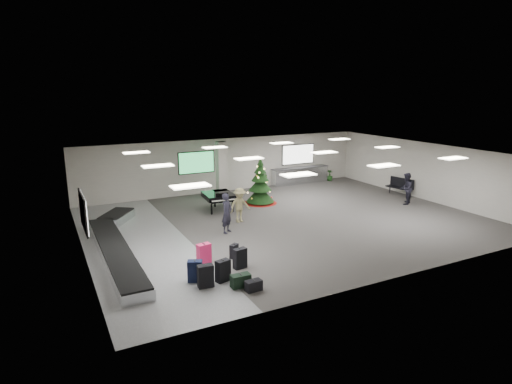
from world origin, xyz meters
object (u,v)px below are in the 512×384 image
traveler_b (240,205)px  traveler_bench (406,189)px  service_counter (300,175)px  bench (401,185)px  traveler_a (227,213)px  potted_plant_right (330,175)px  potted_plant_left (264,181)px  grand_piano (219,196)px  baggage_carousel (116,244)px  pink_suitcase (204,254)px  christmas_tree (260,187)px

traveler_b → traveler_bench: size_ratio=0.95×
service_counter → traveler_b: bearing=-140.7°
bench → traveler_a: bearing=176.6°
traveler_a → potted_plant_right: (10.44, 6.70, -0.50)m
traveler_b → potted_plant_left: bearing=45.5°
service_counter → bench: bearing=-55.7°
grand_piano → traveler_a: size_ratio=1.10×
service_counter → traveler_bench: bearing=-71.9°
baggage_carousel → service_counter: size_ratio=2.40×
pink_suitcase → service_counter: bearing=33.4°
baggage_carousel → traveler_a: traveler_a is taller
pink_suitcase → traveler_bench: (12.55, 2.72, 0.48)m
christmas_tree → traveler_a: 5.13m
christmas_tree → baggage_carousel: bearing=-156.7°
service_counter → traveler_bench: 7.32m
pink_suitcase → grand_piano: grand_piano is taller
potted_plant_left → grand_piano: bearing=-143.2°
grand_piano → potted_plant_right: size_ratio=2.57×
service_counter → potted_plant_right: 2.28m
potted_plant_left → christmas_tree: bearing=-121.4°
baggage_carousel → traveler_bench: size_ratio=5.65×
potted_plant_left → traveler_b: bearing=-127.4°
traveler_a → potted_plant_left: size_ratio=1.93×
baggage_carousel → pink_suitcase: size_ratio=12.48×
service_counter → potted_plant_right: bearing=-4.8°
traveler_a → traveler_bench: size_ratio=1.02×
pink_suitcase → traveler_b: traveler_b is taller
potted_plant_left → bench: bearing=-38.6°
traveler_b → baggage_carousel: bearing=-177.7°
christmas_tree → potted_plant_right: (6.89, 3.00, -0.52)m
christmas_tree → traveler_a: bearing=-133.9°
service_counter → bench: 6.40m
pink_suitcase → potted_plant_left: bearing=41.8°
potted_plant_left → potted_plant_right: size_ratio=1.21×
bench → traveler_b: (-10.65, -0.47, 0.26)m
traveler_b → potted_plant_left: (4.26, 5.58, -0.36)m
grand_piano → potted_plant_right: 10.00m
bench → potted_plant_left: bearing=130.3°
traveler_bench → potted_plant_right: 6.78m
baggage_carousel → bench: size_ratio=5.92×
service_counter → grand_piano: size_ratio=2.10×
traveler_b → potted_plant_right: (9.31, 5.57, -0.44)m
traveler_bench → bench: bearing=-162.3°
bench → potted_plant_right: bearing=93.7°
grand_piano → bench: grand_piano is taller
bench → baggage_carousel: bearing=173.9°
traveler_b → service_counter: bearing=32.1°
service_counter → grand_piano: (-7.17, -3.47, 0.19)m
baggage_carousel → grand_piano: grand_piano is taller
service_counter → traveler_a: size_ratio=2.31×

